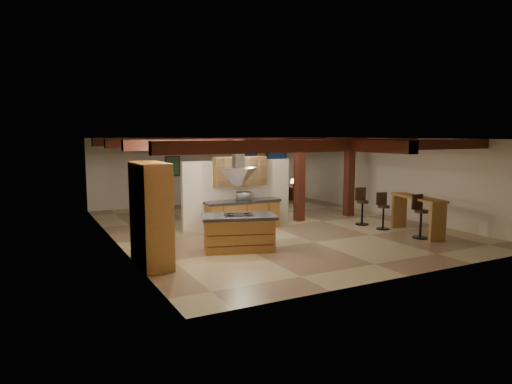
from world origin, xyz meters
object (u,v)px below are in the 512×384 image
dining_table (231,207)px  bar_counter (418,209)px  kitchen_island (239,232)px  sofa (258,195)px

dining_table → bar_counter: size_ratio=0.72×
kitchen_island → dining_table: bearing=67.8°
dining_table → sofa: size_ratio=0.83×
kitchen_island → sofa: size_ratio=1.09×
bar_counter → dining_table: bearing=122.2°
kitchen_island → sofa: kitchen_island is taller
dining_table → sofa: (2.58, 2.70, 0.00)m
sofa → bar_counter: (1.05, -8.47, 0.49)m
dining_table → sofa: bearing=34.2°
kitchen_island → dining_table: size_ratio=1.32×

